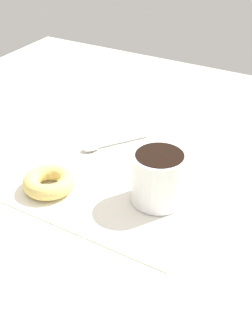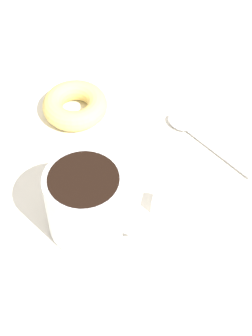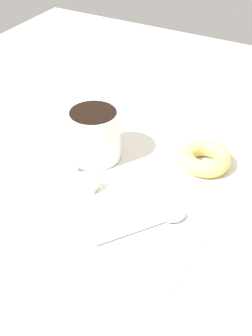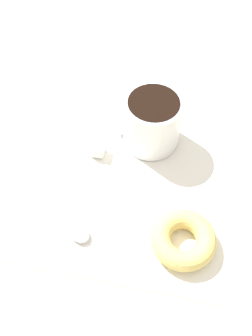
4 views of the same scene
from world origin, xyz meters
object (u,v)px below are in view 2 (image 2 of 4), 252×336
coffee_cup (87,202)px  donut (75,105)px  spoon (190,131)px  sugar_cube (161,203)px

coffee_cup → donut: 18.71cm
donut → spoon: size_ratio=0.71×
coffee_cup → sugar_cube: (7.69, 4.18, -3.41)cm
donut → sugar_cube: donut is taller
coffee_cup → spoon: coffee_cup is taller
donut → sugar_cube: bearing=-42.5°
donut → sugar_cube: size_ratio=4.42×
spoon → coffee_cup: bearing=-118.7°
sugar_cube → donut: bearing=137.5°
spoon → sugar_cube: bearing=-97.1°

